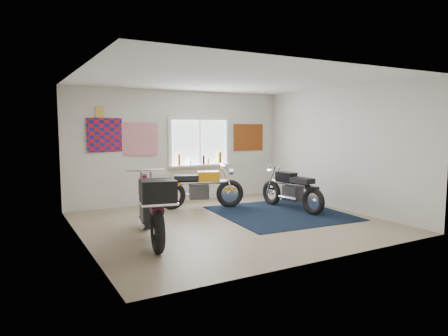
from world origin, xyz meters
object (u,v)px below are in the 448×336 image
yellow_triumph (201,189)px  maroon_tourer (152,207)px  black_chrome_bike (291,191)px  navy_rug (280,213)px

yellow_triumph → maroon_tourer: bearing=-114.4°
black_chrome_bike → maroon_tourer: bearing=99.0°
navy_rug → black_chrome_bike: black_chrome_bike is taller
maroon_tourer → yellow_triumph: bearing=-31.0°
black_chrome_bike → maroon_tourer: 3.66m
yellow_triumph → maroon_tourer: maroon_tourer is taller
yellow_triumph → navy_rug: bearing=-28.9°
yellow_triumph → black_chrome_bike: yellow_triumph is taller
yellow_triumph → maroon_tourer: 2.75m
yellow_triumph → maroon_tourer: size_ratio=0.87×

